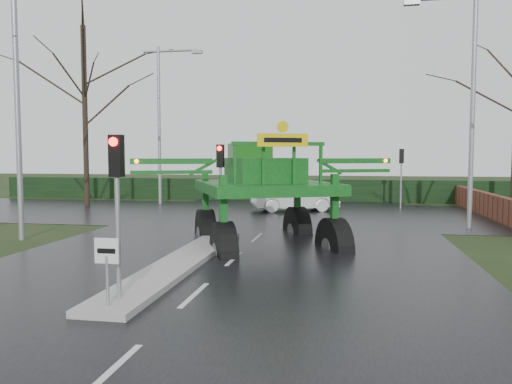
% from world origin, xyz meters
% --- Properties ---
extents(ground, '(140.00, 140.00, 0.00)m').
position_xyz_m(ground, '(0.00, 0.00, 0.00)').
color(ground, black).
rests_on(ground, ground).
extents(road_main, '(14.00, 80.00, 0.02)m').
position_xyz_m(road_main, '(0.00, 10.00, 0.00)').
color(road_main, black).
rests_on(road_main, ground).
extents(road_cross, '(80.00, 12.00, 0.02)m').
position_xyz_m(road_cross, '(0.00, 16.00, 0.01)').
color(road_cross, black).
rests_on(road_cross, ground).
extents(median_island, '(1.20, 10.00, 0.16)m').
position_xyz_m(median_island, '(-1.30, 3.00, 0.09)').
color(median_island, gray).
rests_on(median_island, ground).
extents(hedge_row, '(44.00, 0.90, 1.50)m').
position_xyz_m(hedge_row, '(0.00, 24.00, 0.75)').
color(hedge_row, black).
rests_on(hedge_row, ground).
extents(brick_wall, '(0.40, 20.00, 1.20)m').
position_xyz_m(brick_wall, '(10.50, 16.00, 0.60)').
color(brick_wall, '#592D1E').
rests_on(brick_wall, ground).
extents(keep_left_sign, '(0.50, 0.07, 1.35)m').
position_xyz_m(keep_left_sign, '(-1.30, -1.50, 1.06)').
color(keep_left_sign, gray).
rests_on(keep_left_sign, ground).
extents(traffic_signal_near, '(0.26, 0.33, 3.52)m').
position_xyz_m(traffic_signal_near, '(-1.30, -1.01, 2.59)').
color(traffic_signal_near, gray).
rests_on(traffic_signal_near, ground).
extents(traffic_signal_mid, '(0.26, 0.33, 3.52)m').
position_xyz_m(traffic_signal_mid, '(-1.30, 7.49, 2.59)').
color(traffic_signal_mid, gray).
rests_on(traffic_signal_mid, ground).
extents(traffic_signal_far, '(0.26, 0.33, 3.52)m').
position_xyz_m(traffic_signal_far, '(6.50, 20.01, 2.59)').
color(traffic_signal_far, gray).
rests_on(traffic_signal_far, ground).
extents(street_light_left_near, '(3.85, 0.30, 10.00)m').
position_xyz_m(street_light_left_near, '(-8.19, 6.00, 5.99)').
color(street_light_left_near, gray).
rests_on(street_light_left_near, ground).
extents(street_light_right, '(3.85, 0.30, 10.00)m').
position_xyz_m(street_light_right, '(8.19, 12.00, 5.99)').
color(street_light_right, gray).
rests_on(street_light_right, ground).
extents(street_light_left_far, '(3.85, 0.30, 10.00)m').
position_xyz_m(street_light_left_far, '(-8.19, 20.00, 5.99)').
color(street_light_left_far, gray).
rests_on(street_light_left_far, ground).
extents(tree_left_far, '(7.70, 7.70, 13.26)m').
position_xyz_m(tree_left_far, '(-12.50, 18.00, 7.15)').
color(tree_left_far, black).
rests_on(tree_left_far, ground).
extents(crop_sprayer, '(8.62, 7.12, 5.25)m').
position_xyz_m(crop_sprayer, '(-0.60, 4.93, 2.48)').
color(crop_sprayer, black).
rests_on(crop_sprayer, ground).
extents(white_sedan, '(5.08, 3.18, 1.58)m').
position_xyz_m(white_sedan, '(0.47, 17.37, 0.00)').
color(white_sedan, silver).
rests_on(white_sedan, ground).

